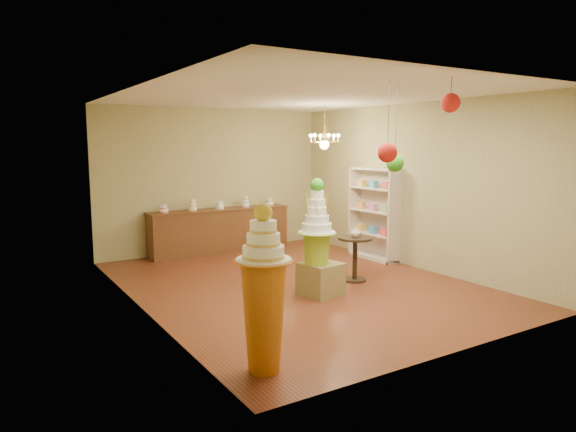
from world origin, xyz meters
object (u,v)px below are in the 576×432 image
pedestal_green (317,248)px  sideboard (220,230)px  pedestal_orange (264,302)px  round_table (355,253)px

pedestal_green → sideboard: bearing=88.2°
pedestal_green → sideboard: size_ratio=0.58×
sideboard → pedestal_orange: bearing=-110.1°
sideboard → round_table: 3.44m
pedestal_green → sideboard: 3.71m
sideboard → round_table: sideboard is taller
round_table → pedestal_green: bearing=-159.8°
pedestal_green → pedestal_orange: bearing=-136.3°
pedestal_orange → round_table: pedestal_orange is taller
pedestal_green → round_table: size_ratio=2.33×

